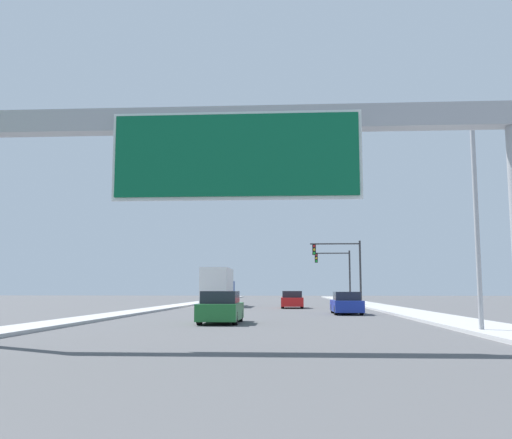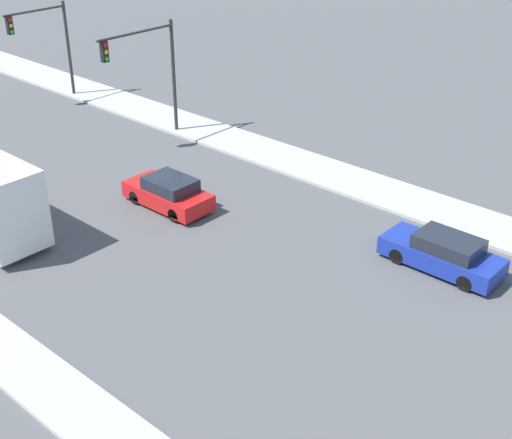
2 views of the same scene
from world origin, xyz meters
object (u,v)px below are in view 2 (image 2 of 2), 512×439
car_mid_center (443,253)px  car_near_center (169,193)px  traffic_light_mid_block (48,37)px  traffic_light_near_intersection (151,63)px

car_mid_center → car_near_center: car_near_center is taller
car_near_center → traffic_light_mid_block: bearing=72.3°
car_mid_center → car_near_center: 12.45m
car_near_center → car_mid_center: bearing=-73.7°
car_mid_center → traffic_light_near_intersection: size_ratio=0.74×
car_mid_center → traffic_light_mid_block: size_ratio=0.77×
car_near_center → traffic_light_near_intersection: bearing=53.0°
car_mid_center → traffic_light_near_intersection: bearing=84.9°
traffic_light_mid_block → car_mid_center: bearing=-93.8°
car_near_center → traffic_light_near_intersection: (5.18, 6.88, 3.66)m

